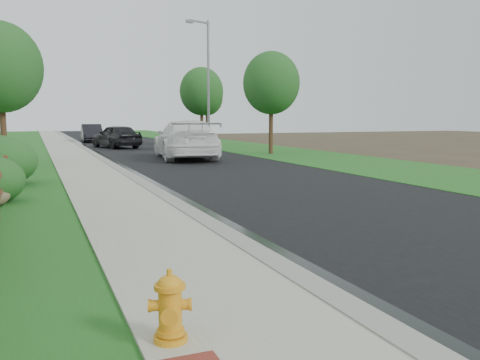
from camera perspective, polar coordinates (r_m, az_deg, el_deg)
name	(u,v)px	position (r m, az deg, el deg)	size (l,w,h in m)	color
ground	(354,345)	(5.35, 12.73, -17.60)	(120.00, 120.00, 0.00)	#392E1F
road	(138,146)	(39.72, -11.39, 3.78)	(8.00, 90.00, 0.02)	black
curb	(81,146)	(39.15, -17.45, 3.62)	(0.40, 90.00, 0.12)	gray
wet_gutter	(86,147)	(39.19, -16.94, 3.58)	(0.50, 90.00, 0.00)	black
sidewalk	(62,147)	(39.07, -19.36, 3.52)	(2.20, 90.00, 0.10)	#9C9B88
grass_strip	(34,148)	(39.02, -22.14, 3.36)	(1.60, 90.00, 0.06)	#18561E
verge_far	(222,144)	(41.57, -1.99, 4.07)	(6.00, 90.00, 0.04)	#18561E
fire_hydrant	(170,308)	(4.98, -7.85, -14.09)	(0.46, 0.38, 0.70)	#C68A17
white_suv	(185,140)	(27.04, -6.16, 4.53)	(2.81, 6.92, 2.01)	white
dark_car_mid	(116,136)	(37.35, -13.72, 4.80)	(1.96, 4.88, 1.66)	black
dark_car_far	(92,133)	(46.75, -16.31, 5.09)	(1.66, 4.76, 1.57)	black
streetlight	(207,77)	(36.01, -3.77, 11.50)	(1.92, 0.98, 8.80)	slate
tree_near_left	(0,67)	(24.53, -25.36, 11.36)	(3.55, 3.55, 6.29)	#382016
tree_near_right	(271,83)	(30.52, 3.53, 10.80)	(3.36, 3.36, 6.06)	#382016
tree_mid_right	(202,91)	(38.53, -4.34, 9.88)	(3.26, 3.26, 5.91)	#382016
tree_far_right	(207,98)	(50.01, -3.76, 9.19)	(3.14, 3.14, 5.80)	#382016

